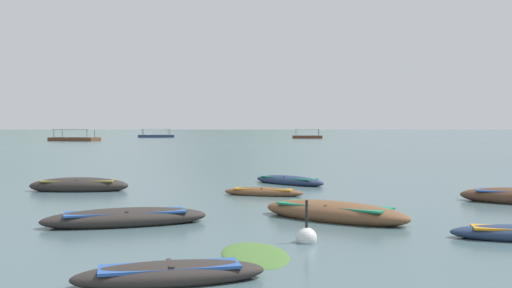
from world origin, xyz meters
name	(u,v)px	position (x,y,z in m)	size (l,w,h in m)	color
ground_plane	(225,129)	(0.00, 1500.00, 0.00)	(6000.00, 6000.00, 0.00)	#476066
mountain_1	(24,91)	(-790.05, 2296.14, 149.44)	(1179.32, 1179.32, 298.88)	#56665B
mountain_2	(248,81)	(90.47, 2254.97, 189.21)	(960.94, 960.94, 378.43)	#56665B
rowboat_1	(170,274)	(-1.11, 4.39, 0.14)	(3.34, 1.47, 0.45)	#2D2826
rowboat_2	(263,192)	(1.27, 16.62, 0.13)	(3.17, 1.70, 0.40)	brown
rowboat_4	(334,212)	(2.87, 10.74, 0.21)	(4.36, 3.96, 0.66)	brown
rowboat_6	(126,218)	(-2.84, 10.21, 0.18)	(4.53, 2.29, 0.57)	#2D2826
rowboat_7	(289,181)	(2.75, 20.96, 0.16)	(3.44, 3.59, 0.50)	navy
rowboat_8	(79,186)	(-6.17, 18.62, 0.22)	(4.06, 1.34, 0.70)	#2D2826
ferry_0	(307,137)	(20.38, 136.37, 0.45)	(7.70, 3.51, 2.54)	brown
ferry_1	(74,139)	(-30.14, 110.59, 0.45)	(10.47, 6.65, 2.54)	brown
ferry_2	(156,136)	(-18.92, 152.04, 0.45)	(10.00, 6.02, 2.54)	navy
mooring_buoy	(307,238)	(1.64, 7.62, 0.11)	(0.48, 0.48, 1.10)	silver
weed_patch_0	(255,255)	(0.41, 6.40, 0.00)	(2.50, 1.35, 0.14)	#477033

